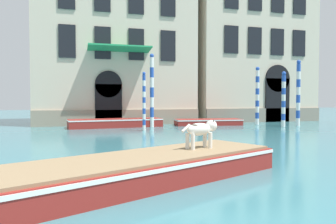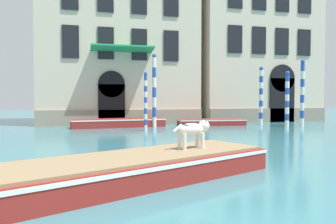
{
  "view_description": "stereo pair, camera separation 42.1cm",
  "coord_description": "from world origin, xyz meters",
  "px_view_note": "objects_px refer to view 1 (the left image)",
  "views": [
    {
      "loc": [
        -1.18,
        0.43,
        1.8
      ],
      "look_at": [
        3.11,
        15.32,
        1.2
      ],
      "focal_mm": 35.0,
      "sensor_mm": 36.0,
      "label": 1
    },
    {
      "loc": [
        -0.77,
        0.32,
        1.8
      ],
      "look_at": [
        3.11,
        15.32,
        1.2
      ],
      "focal_mm": 35.0,
      "sensor_mm": 36.0,
      "label": 2
    }
  ],
  "objects_px": {
    "mooring_pole_3": "(284,99)",
    "mooring_pole_2": "(152,90)",
    "boat_foreground": "(146,167)",
    "dog_on_deck": "(201,130)",
    "boat_moored_near_palazzo": "(116,123)",
    "mooring_pole_0": "(257,95)",
    "boat_moored_far": "(208,122)",
    "mooring_pole_4": "(144,101)",
    "mooring_pole_1": "(298,93)"
  },
  "relations": [
    {
      "from": "mooring_pole_2",
      "to": "dog_on_deck",
      "type": "bearing_deg",
      "value": -97.84
    },
    {
      "from": "boat_moored_near_palazzo",
      "to": "boat_moored_far",
      "type": "bearing_deg",
      "value": -5.95
    },
    {
      "from": "boat_foreground",
      "to": "mooring_pole_0",
      "type": "bearing_deg",
      "value": 27.26
    },
    {
      "from": "boat_moored_far",
      "to": "mooring_pole_4",
      "type": "height_order",
      "value": "mooring_pole_4"
    },
    {
      "from": "mooring_pole_1",
      "to": "dog_on_deck",
      "type": "bearing_deg",
      "value": -135.8
    },
    {
      "from": "boat_foreground",
      "to": "mooring_pole_1",
      "type": "bearing_deg",
      "value": 18.38
    },
    {
      "from": "boat_moored_far",
      "to": "mooring_pole_1",
      "type": "xyz_separation_m",
      "value": [
        5.57,
        -2.29,
        2.02
      ]
    },
    {
      "from": "boat_moored_far",
      "to": "mooring_pole_4",
      "type": "distance_m",
      "value": 5.97
    },
    {
      "from": "mooring_pole_2",
      "to": "boat_moored_far",
      "type": "bearing_deg",
      "value": 6.14
    },
    {
      "from": "boat_moored_near_palazzo",
      "to": "mooring_pole_4",
      "type": "bearing_deg",
      "value": -70.43
    },
    {
      "from": "mooring_pole_1",
      "to": "mooring_pole_4",
      "type": "bearing_deg",
      "value": -177.9
    },
    {
      "from": "boat_moored_near_palazzo",
      "to": "mooring_pole_1",
      "type": "bearing_deg",
      "value": -16.49
    },
    {
      "from": "dog_on_deck",
      "to": "boat_moored_far",
      "type": "height_order",
      "value": "dog_on_deck"
    },
    {
      "from": "mooring_pole_0",
      "to": "boat_moored_far",
      "type": "bearing_deg",
      "value": 173.72
    },
    {
      "from": "boat_foreground",
      "to": "boat_moored_far",
      "type": "distance_m",
      "value": 15.97
    },
    {
      "from": "boat_moored_far",
      "to": "mooring_pole_2",
      "type": "height_order",
      "value": "mooring_pole_2"
    },
    {
      "from": "dog_on_deck",
      "to": "boat_moored_far",
      "type": "bearing_deg",
      "value": 48.66
    },
    {
      "from": "boat_moored_near_palazzo",
      "to": "mooring_pole_3",
      "type": "relative_size",
      "value": 1.68
    },
    {
      "from": "boat_foreground",
      "to": "mooring_pole_4",
      "type": "bearing_deg",
      "value": 54.55
    },
    {
      "from": "boat_moored_far",
      "to": "mooring_pole_2",
      "type": "distance_m",
      "value": 4.69
    },
    {
      "from": "mooring_pole_1",
      "to": "mooring_pole_2",
      "type": "relative_size",
      "value": 0.94
    },
    {
      "from": "boat_moored_far",
      "to": "mooring_pole_0",
      "type": "distance_m",
      "value": 4.07
    },
    {
      "from": "boat_moored_near_palazzo",
      "to": "mooring_pole_3",
      "type": "xyz_separation_m",
      "value": [
        10.7,
        -2.53,
        1.55
      ]
    },
    {
      "from": "mooring_pole_3",
      "to": "mooring_pole_2",
      "type": "bearing_deg",
      "value": 166.53
    },
    {
      "from": "dog_on_deck",
      "to": "mooring_pole_0",
      "type": "distance_m",
      "value": 16.21
    },
    {
      "from": "mooring_pole_4",
      "to": "boat_moored_far",
      "type": "bearing_deg",
      "value": 27.62
    },
    {
      "from": "dog_on_deck",
      "to": "boat_moored_far",
      "type": "xyz_separation_m",
      "value": [
        5.93,
        13.47,
        -0.82
      ]
    },
    {
      "from": "boat_foreground",
      "to": "mooring_pole_2",
      "type": "distance_m",
      "value": 14.21
    },
    {
      "from": "dog_on_deck",
      "to": "boat_moored_near_palazzo",
      "type": "bearing_deg",
      "value": 74.42
    },
    {
      "from": "boat_moored_far",
      "to": "mooring_pole_0",
      "type": "bearing_deg",
      "value": -0.36
    },
    {
      "from": "mooring_pole_2",
      "to": "mooring_pole_0",
      "type": "bearing_deg",
      "value": 0.35
    },
    {
      "from": "mooring_pole_2",
      "to": "mooring_pole_4",
      "type": "distance_m",
      "value": 2.54
    },
    {
      "from": "boat_moored_near_palazzo",
      "to": "boat_moored_far",
      "type": "xyz_separation_m",
      "value": [
        6.4,
        -0.07,
        -0.06
      ]
    },
    {
      "from": "dog_on_deck",
      "to": "mooring_pole_4",
      "type": "distance_m",
      "value": 10.84
    },
    {
      "from": "mooring_pole_4",
      "to": "mooring_pole_2",
      "type": "bearing_deg",
      "value": 66.14
    },
    {
      "from": "mooring_pole_0",
      "to": "mooring_pole_3",
      "type": "xyz_separation_m",
      "value": [
        0.7,
        -2.07,
        -0.24
      ]
    },
    {
      "from": "mooring_pole_2",
      "to": "mooring_pole_3",
      "type": "height_order",
      "value": "mooring_pole_2"
    },
    {
      "from": "mooring_pole_3",
      "to": "mooring_pole_0",
      "type": "bearing_deg",
      "value": 108.58
    },
    {
      "from": "boat_moored_far",
      "to": "mooring_pole_0",
      "type": "xyz_separation_m",
      "value": [
        3.61,
        -0.4,
        1.85
      ]
    },
    {
      "from": "boat_foreground",
      "to": "boat_moored_near_palazzo",
      "type": "height_order",
      "value": "boat_foreground"
    },
    {
      "from": "boat_foreground",
      "to": "mooring_pole_1",
      "type": "distance_m",
      "value": 17.72
    },
    {
      "from": "dog_on_deck",
      "to": "boat_moored_near_palazzo",
      "type": "distance_m",
      "value": 13.57
    },
    {
      "from": "boat_moored_far",
      "to": "mooring_pole_3",
      "type": "height_order",
      "value": "mooring_pole_3"
    },
    {
      "from": "boat_foreground",
      "to": "dog_on_deck",
      "type": "relative_size",
      "value": 6.69
    },
    {
      "from": "boat_moored_far",
      "to": "mooring_pole_2",
      "type": "relative_size",
      "value": 1.0
    },
    {
      "from": "boat_foreground",
      "to": "mooring_pole_3",
      "type": "bearing_deg",
      "value": 20.88
    },
    {
      "from": "boat_foreground",
      "to": "boat_moored_near_palazzo",
      "type": "relative_size",
      "value": 1.15
    },
    {
      "from": "boat_moored_near_palazzo",
      "to": "boat_moored_far",
      "type": "distance_m",
      "value": 6.4
    },
    {
      "from": "boat_foreground",
      "to": "mooring_pole_1",
      "type": "relative_size",
      "value": 1.58
    },
    {
      "from": "mooring_pole_2",
      "to": "mooring_pole_3",
      "type": "distance_m",
      "value": 8.69
    }
  ]
}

